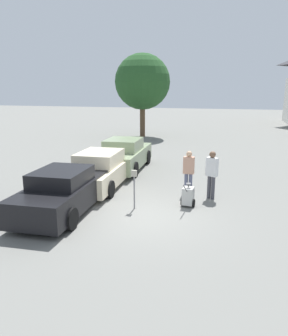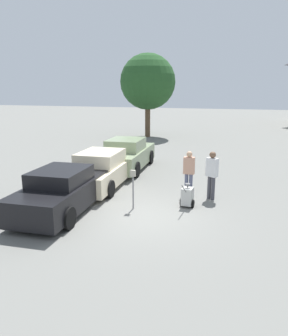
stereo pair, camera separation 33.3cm
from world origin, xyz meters
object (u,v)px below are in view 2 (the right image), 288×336
parked_car_sage (127,155)px  equipment_cart (187,196)px  person_worker (189,170)px  person_supervisor (212,172)px  parking_meter (133,182)px  parked_car_cream (102,169)px  parked_car_black (64,190)px

parked_car_sage → equipment_cart: parked_car_sage is taller
person_worker → person_supervisor: bearing=161.4°
parked_car_sage → parking_meter: bearing=-70.8°
person_supervisor → equipment_cart: bearing=85.0°
equipment_cart → person_worker: bearing=103.0°
parking_meter → equipment_cart: parking_meter is taller
person_worker → parked_car_cream: bearing=-2.8°
person_supervisor → equipment_cart: (-0.70, -1.08, -0.65)m
equipment_cart → parking_meter: bearing=-152.4°
parked_car_sage → person_supervisor: person_supervisor is taller
parked_car_black → parked_car_sage: (0.00, 6.12, 0.05)m
person_worker → equipment_cart: bearing=98.1°
parking_meter → person_worker: bearing=53.9°
person_worker → person_supervisor: person_supervisor is taller
person_supervisor → equipment_cart: 1.44m
parked_car_sage → person_worker: person_worker is taller
parked_car_cream → person_supervisor: 4.68m
parking_meter → person_worker: (1.54, 2.12, 0.03)m
parked_car_cream → parking_meter: parked_car_cream is taller
parked_car_black → person_supervisor: bearing=26.2°
person_worker → parking_meter: bearing=53.8°
person_worker → parked_car_black: bearing=37.9°
parked_car_black → parked_car_sage: size_ratio=0.99×
parked_car_cream → parking_meter: (2.20, -2.29, 0.26)m
parked_car_cream → person_supervisor: (4.64, -0.48, 0.35)m
person_worker → equipment_cart: size_ratio=1.72×
parked_car_black → parked_car_cream: 3.11m
parked_car_sage → person_worker: (3.74, -3.19, 0.24)m
parked_car_sage → parked_car_black: bearing=-93.3°
person_supervisor → equipment_cart: size_ratio=1.82×
person_supervisor → parked_car_black: bearing=57.4°
parked_car_black → person_supervisor: (4.64, 2.63, 0.35)m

